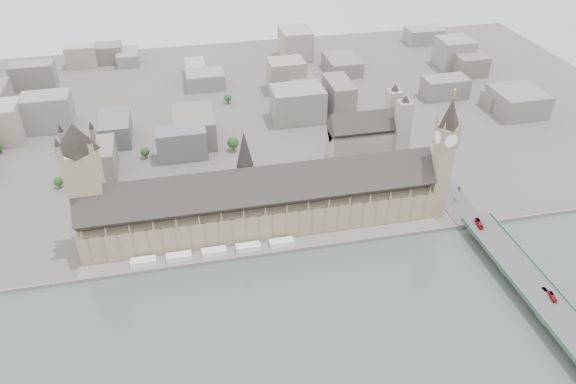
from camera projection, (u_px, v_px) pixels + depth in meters
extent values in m
plane|color=#595651|center=(267.00, 243.00, 420.70)|extent=(900.00, 900.00, 0.00)
cube|color=slate|center=(270.00, 254.00, 407.71)|extent=(600.00, 1.50, 3.00)
cube|color=slate|center=(268.00, 248.00, 414.07)|extent=(270.00, 15.00, 2.00)
cube|color=white|center=(143.00, 262.00, 396.75)|extent=(18.00, 7.00, 4.00)
cube|color=white|center=(179.00, 257.00, 401.21)|extent=(18.00, 7.00, 4.00)
cube|color=white|center=(214.00, 252.00, 405.66)|extent=(18.00, 7.00, 4.00)
cube|color=white|center=(248.00, 247.00, 410.12)|extent=(18.00, 7.00, 4.00)
cube|color=white|center=(282.00, 242.00, 414.58)|extent=(18.00, 7.00, 4.00)
cube|color=tan|center=(261.00, 214.00, 429.93)|extent=(265.00, 40.00, 25.00)
cube|color=#292624|center=(261.00, 189.00, 417.33)|extent=(265.00, 40.73, 40.73)
cube|color=tan|center=(439.00, 181.00, 434.49)|extent=(12.00, 12.00, 62.00)
cube|color=#86745C|center=(447.00, 136.00, 412.72)|extent=(14.00, 14.00, 16.00)
cylinder|color=white|center=(456.00, 135.00, 414.00)|extent=(0.60, 10.00, 10.00)
cylinder|color=white|center=(438.00, 137.00, 411.44)|extent=(0.60, 10.00, 10.00)
cylinder|color=white|center=(442.00, 132.00, 418.56)|extent=(10.00, 0.60, 10.00)
cylinder|color=white|center=(451.00, 141.00, 406.89)|extent=(10.00, 0.60, 10.00)
cone|color=#2B2622|center=(451.00, 113.00, 402.12)|extent=(17.00, 17.00, 22.00)
cylinder|color=yellow|center=(454.00, 95.00, 394.30)|extent=(1.00, 1.00, 6.00)
sphere|color=yellow|center=(455.00, 90.00, 392.35)|extent=(2.00, 2.00, 2.00)
cone|color=#86745C|center=(454.00, 117.00, 412.45)|extent=(2.40, 2.40, 8.00)
cone|color=#86745C|center=(437.00, 119.00, 410.13)|extent=(2.40, 2.40, 8.00)
cone|color=#86745C|center=(462.00, 125.00, 401.91)|extent=(2.40, 2.40, 8.00)
cone|color=#86745C|center=(445.00, 127.00, 399.60)|extent=(2.40, 2.40, 8.00)
cube|color=tan|center=(90.00, 199.00, 397.69)|extent=(23.00, 23.00, 80.00)
cone|color=#2B2622|center=(75.00, 137.00, 369.78)|extent=(30.00, 30.00, 20.00)
cylinder|color=#86745C|center=(246.00, 178.00, 415.99)|extent=(12.00, 12.00, 20.00)
cone|color=#2B2622|center=(244.00, 149.00, 402.59)|extent=(13.00, 13.00, 28.00)
cube|color=#474749|center=(528.00, 284.00, 375.82)|extent=(25.00, 325.00, 10.25)
cube|color=#9D968E|center=(361.00, 147.00, 506.92)|extent=(60.00, 28.00, 34.00)
cube|color=#292624|center=(363.00, 125.00, 494.64)|extent=(60.00, 28.28, 28.28)
cube|color=#9D968E|center=(391.00, 123.00, 513.98)|extent=(12.00, 12.00, 64.00)
cube|color=#9D968E|center=(401.00, 135.00, 494.53)|extent=(12.00, 12.00, 64.00)
imported|color=maroon|center=(479.00, 224.00, 420.55)|extent=(4.60, 12.20, 3.32)
imported|color=#AD1522|center=(552.00, 297.00, 357.13)|extent=(4.13, 9.72, 2.64)
imported|color=gray|center=(545.00, 289.00, 363.74)|extent=(2.17, 4.17, 1.31)
imported|color=gray|center=(460.00, 189.00, 461.19)|extent=(3.99, 5.87, 1.58)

